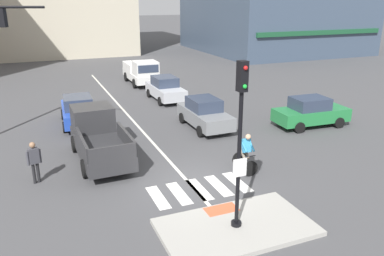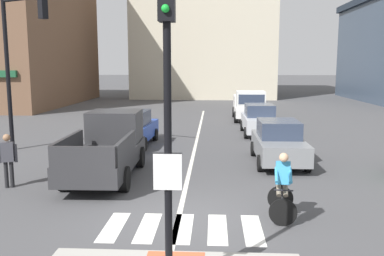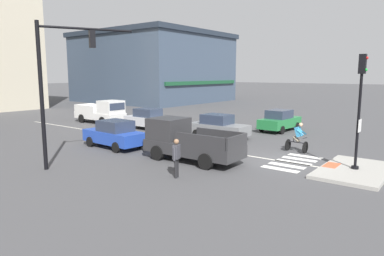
# 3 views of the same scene
# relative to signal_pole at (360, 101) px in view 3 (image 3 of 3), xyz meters

# --- Properties ---
(ground_plane) EXTENTS (300.00, 300.00, 0.00)m
(ground_plane) POSITION_rel_signal_pole_xyz_m (0.00, 3.53, -3.18)
(ground_plane) COLOR #474749
(traffic_island) EXTENTS (4.70, 2.72, 0.15)m
(traffic_island) POSITION_rel_signal_pole_xyz_m (0.00, 0.01, -3.11)
(traffic_island) COLOR #A3A099
(traffic_island) RESTS_ON ground
(tactile_pad_front) EXTENTS (1.10, 0.60, 0.01)m
(tactile_pad_front) POSITION_rel_signal_pole_xyz_m (0.00, 1.02, -3.03)
(tactile_pad_front) COLOR #DB5B38
(tactile_pad_front) RESTS_ON traffic_island
(signal_pole) EXTENTS (0.44, 0.38, 5.05)m
(signal_pole) POSITION_rel_signal_pole_xyz_m (0.00, 0.00, 0.00)
(signal_pole) COLOR black
(signal_pole) RESTS_ON traffic_island
(crosswalk_stripe_a) EXTENTS (0.44, 1.80, 0.01)m
(crosswalk_stripe_a) POSITION_rel_signal_pole_xyz_m (-1.61, 2.86, -3.18)
(crosswalk_stripe_a) COLOR silver
(crosswalk_stripe_a) RESTS_ON ground
(crosswalk_stripe_b) EXTENTS (0.44, 1.80, 0.01)m
(crosswalk_stripe_b) POSITION_rel_signal_pole_xyz_m (-0.81, 2.86, -3.18)
(crosswalk_stripe_b) COLOR silver
(crosswalk_stripe_b) RESTS_ON ground
(crosswalk_stripe_c) EXTENTS (0.44, 1.80, 0.01)m
(crosswalk_stripe_c) POSITION_rel_signal_pole_xyz_m (0.00, 2.86, -3.18)
(crosswalk_stripe_c) COLOR silver
(crosswalk_stripe_c) RESTS_ON ground
(crosswalk_stripe_d) EXTENTS (0.44, 1.80, 0.01)m
(crosswalk_stripe_d) POSITION_rel_signal_pole_xyz_m (0.81, 2.86, -3.18)
(crosswalk_stripe_d) COLOR silver
(crosswalk_stripe_d) RESTS_ON ground
(crosswalk_stripe_e) EXTENTS (0.44, 1.80, 0.01)m
(crosswalk_stripe_e) POSITION_rel_signal_pole_xyz_m (1.61, 2.86, -3.18)
(crosswalk_stripe_e) COLOR silver
(crosswalk_stripe_e) RESTS_ON ground
(lane_centre_line) EXTENTS (0.14, 28.00, 0.01)m
(lane_centre_line) POSITION_rel_signal_pole_xyz_m (-0.15, 13.53, -3.18)
(lane_centre_line) COLOR silver
(lane_centre_line) RESTS_ON ground
(traffic_light_mast) EXTENTS (3.96, 1.93, 6.66)m
(traffic_light_mast) POSITION_rel_signal_pole_xyz_m (-7.55, 11.04, 1.13)
(traffic_light_mast) COLOR black
(traffic_light_mast) RESTS_ON ground
(building_far_block) EXTENTS (19.28, 20.53, 10.75)m
(building_far_block) POSITION_rel_signal_pole_xyz_m (25.36, 36.84, 2.21)
(building_far_block) COLOR #3D4C60
(building_far_block) RESTS_ON ground
(car_blue_westbound_far) EXTENTS (2.01, 4.18, 1.64)m
(car_blue_westbound_far) POSITION_rel_signal_pole_xyz_m (-3.12, 12.69, -2.37)
(car_blue_westbound_far) COLOR #2347B7
(car_blue_westbound_far) RESTS_ON ground
(car_silver_eastbound_far) EXTENTS (1.88, 4.12, 1.64)m
(car_silver_eastbound_far) POSITION_rel_signal_pole_xyz_m (3.17, 16.05, -2.37)
(car_silver_eastbound_far) COLOR silver
(car_silver_eastbound_far) RESTS_ON ground
(car_grey_eastbound_mid) EXTENTS (1.85, 4.10, 1.64)m
(car_grey_eastbound_mid) POSITION_rel_signal_pole_xyz_m (3.18, 9.45, -2.37)
(car_grey_eastbound_mid) COLOR slate
(car_grey_eastbound_mid) RESTS_ON ground
(car_green_cross_right) EXTENTS (4.18, 2.01, 1.64)m
(car_green_cross_right) POSITION_rel_signal_pole_xyz_m (8.71, 7.46, -2.37)
(car_green_cross_right) COLOR #237A3D
(car_green_cross_right) RESTS_ON ground
(pickup_truck_charcoal_westbound_near) EXTENTS (2.14, 5.14, 2.08)m
(pickup_truck_charcoal_westbound_near) POSITION_rel_signal_pole_xyz_m (-2.89, 7.44, -2.20)
(pickup_truck_charcoal_westbound_near) COLOR #2D2D30
(pickup_truck_charcoal_westbound_near) RESTS_ON ground
(pickup_truck_white_eastbound_distant) EXTENTS (2.09, 5.12, 2.08)m
(pickup_truck_white_eastbound_distant) POSITION_rel_signal_pole_xyz_m (3.06, 21.65, -2.20)
(pickup_truck_white_eastbound_distant) COLOR white
(pickup_truck_white_eastbound_distant) RESTS_ON ground
(cyclist) EXTENTS (0.76, 1.15, 1.68)m
(cyclist) POSITION_rel_signal_pole_xyz_m (2.37, 3.58, -2.31)
(cyclist) COLOR black
(cyclist) RESTS_ON ground
(pedestrian_at_curb_left) EXTENTS (0.53, 0.31, 1.67)m
(pedestrian_at_curb_left) POSITION_rel_signal_pole_xyz_m (-5.57, 5.77, -2.20)
(pedestrian_at_curb_left) COLOR black
(pedestrian_at_curb_left) RESTS_ON ground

